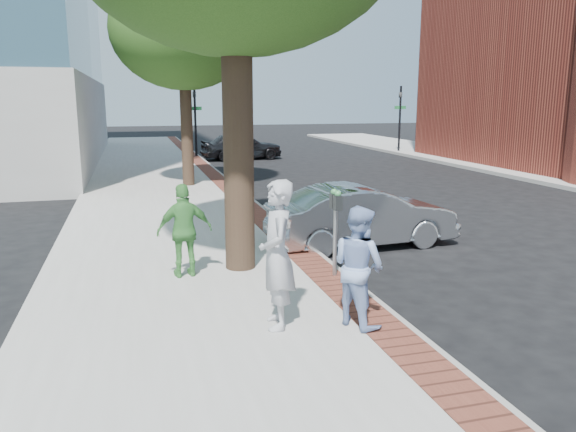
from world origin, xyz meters
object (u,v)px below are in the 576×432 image
object	(u,v)px
parking_meter	(336,215)
person_green	(185,231)
bg_car	(241,146)
sedan_silver	(362,216)
person_officer	(358,266)
person_gray	(277,255)

from	to	relation	value
parking_meter	person_green	bearing A→B (deg)	164.90
parking_meter	bg_car	bearing A→B (deg)	83.54
sedan_silver	bg_car	size ratio (longest dim) A/B	0.96
parking_meter	person_green	distance (m)	2.52
parking_meter	sedan_silver	size ratio (longest dim) A/B	0.37
person_officer	bg_car	size ratio (longest dim) A/B	0.39
sedan_silver	person_green	bearing A→B (deg)	108.22
person_officer	person_green	bearing A→B (deg)	13.12
parking_meter	person_green	xyz separation A→B (m)	(-2.42, 0.65, -0.27)
parking_meter	person_officer	bearing A→B (deg)	-101.95
sedan_silver	bg_car	bearing A→B (deg)	-6.50
person_gray	person_green	size ratio (longest dim) A/B	1.23
person_green	parking_meter	bearing A→B (deg)	158.89
parking_meter	sedan_silver	xyz separation A→B (m)	(1.43, 2.21, -0.55)
parking_meter	bg_car	world-z (taller)	parking_meter
person_gray	bg_car	size ratio (longest dim) A/B	0.47
sedan_silver	person_officer	bearing A→B (deg)	152.58
parking_meter	person_officer	world-z (taller)	person_officer
person_officer	person_green	distance (m)	3.34
person_officer	bg_car	xyz separation A→B (m)	(2.71, 22.15, -0.24)
bg_car	person_officer	bearing A→B (deg)	166.91
person_gray	bg_car	world-z (taller)	person_gray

